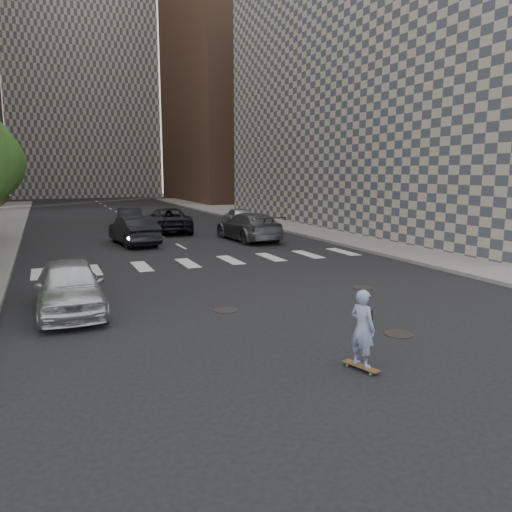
{
  "coord_description": "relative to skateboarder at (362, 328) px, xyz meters",
  "views": [
    {
      "loc": [
        -6.66,
        -11.98,
        3.96
      ],
      "look_at": [
        -0.51,
        2.49,
        1.3
      ],
      "focal_mm": 35.0,
      "sensor_mm": 36.0,
      "label": 1
    }
  ],
  "objects": [
    {
      "name": "ground",
      "position": [
        0.95,
        4.0,
        -0.87
      ],
      "size": [
        160.0,
        160.0,
        0.0
      ],
      "primitive_type": "plane",
      "color": "black",
      "rests_on": "ground"
    },
    {
      "name": "sidewalk_right",
      "position": [
        15.45,
        24.0,
        -0.8
      ],
      "size": [
        13.0,
        80.0,
        0.15
      ],
      "primitive_type": "cube",
      "color": "gray",
      "rests_on": "ground"
    },
    {
      "name": "building_right",
      "position": [
        19.44,
        22.49,
        10.11
      ],
      "size": [
        15.0,
        33.0,
        22.0
      ],
      "color": "#ADA08E",
      "rests_on": "ground"
    },
    {
      "name": "tower_right",
      "position": [
        20.95,
        59.0,
        17.13
      ],
      "size": [
        18.0,
        24.0,
        36.0
      ],
      "primitive_type": "cube",
      "color": "brown",
      "rests_on": "ground"
    },
    {
      "name": "tower_center",
      "position": [
        0.95,
        82.0,
        23.13
      ],
      "size": [
        22.0,
        20.0,
        48.0
      ],
      "primitive_type": "cube",
      "color": "#ADA08E",
      "rests_on": "ground"
    },
    {
      "name": "manhole_a",
      "position": [
        2.15,
        1.5,
        -0.86
      ],
      "size": [
        0.7,
        0.7,
        0.02
      ],
      "primitive_type": "cylinder",
      "color": "black",
      "rests_on": "ground"
    },
    {
      "name": "manhole_b",
      "position": [
        -1.05,
        5.2,
        -0.86
      ],
      "size": [
        0.7,
        0.7,
        0.02
      ],
      "primitive_type": "cylinder",
      "color": "black",
      "rests_on": "ground"
    },
    {
      "name": "manhole_c",
      "position": [
        4.25,
        6.0,
        -0.86
      ],
      "size": [
        0.7,
        0.7,
        0.02
      ],
      "primitive_type": "cylinder",
      "color": "black",
      "rests_on": "ground"
    },
    {
      "name": "skateboarder",
      "position": [
        0.0,
        0.0,
        0.0
      ],
      "size": [
        0.52,
        0.86,
        1.67
      ],
      "rotation": [
        0.0,
        0.0,
        0.28
      ],
      "color": "brown",
      "rests_on": "ground"
    },
    {
      "name": "silver_sedan",
      "position": [
        -5.18,
        6.77,
        -0.12
      ],
      "size": [
        1.8,
        4.45,
        1.51
      ],
      "primitive_type": "imported",
      "rotation": [
        0.0,
        0.0,
        -0.0
      ],
      "color": "silver",
      "rests_on": "ground"
    },
    {
      "name": "traffic_car_a",
      "position": [
        -1.25,
        19.62,
        -0.08
      ],
      "size": [
        2.19,
        4.98,
        1.59
      ],
      "primitive_type": "imported",
      "rotation": [
        0.0,
        0.0,
        3.25
      ],
      "color": "black",
      "rests_on": "ground"
    },
    {
      "name": "traffic_car_b",
      "position": [
        5.22,
        18.83,
        -0.06
      ],
      "size": [
        2.58,
        5.71,
        1.62
      ],
      "primitive_type": "imported",
      "rotation": [
        0.0,
        0.0,
        3.2
      ],
      "color": "#55575C",
      "rests_on": "ground"
    },
    {
      "name": "traffic_car_c",
      "position": [
        1.82,
        24.53,
        -0.07
      ],
      "size": [
        3.43,
        6.11,
        1.61
      ],
      "primitive_type": "imported",
      "rotation": [
        0.0,
        0.0,
        3.01
      ],
      "color": "black",
      "rests_on": "ground"
    },
    {
      "name": "traffic_car_d",
      "position": [
        7.22,
        25.65,
        -0.15
      ],
      "size": [
        2.12,
        4.41,
        1.45
      ],
      "primitive_type": "imported",
      "rotation": [
        0.0,
        0.0,
        3.04
      ],
      "color": "silver",
      "rests_on": "ground"
    },
    {
      "name": "traffic_car_e",
      "position": [
        -0.19,
        28.0,
        -0.13
      ],
      "size": [
        1.99,
        4.64,
        1.49
      ],
      "primitive_type": "imported",
      "rotation": [
        0.0,
        0.0,
        3.05
      ],
      "color": "black",
      "rests_on": "ground"
    }
  ]
}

